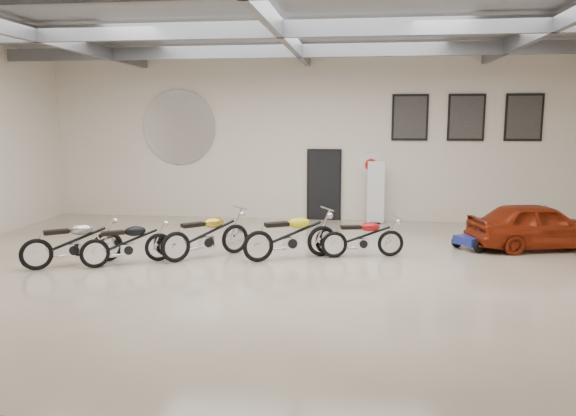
# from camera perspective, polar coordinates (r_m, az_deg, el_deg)

# --- Properties ---
(floor) EXTENTS (16.00, 12.00, 0.01)m
(floor) POSITION_cam_1_polar(r_m,az_deg,el_deg) (11.52, -0.76, -6.34)
(floor) COLOR #C2B194
(floor) RESTS_ON ground
(ceiling) EXTENTS (16.00, 12.00, 0.01)m
(ceiling) POSITION_cam_1_polar(r_m,az_deg,el_deg) (11.28, -0.82, 18.96)
(ceiling) COLOR gray
(ceiling) RESTS_ON back_wall
(back_wall) EXTENTS (16.00, 0.02, 5.00)m
(back_wall) POSITION_cam_1_polar(r_m,az_deg,el_deg) (17.08, 2.05, 7.16)
(back_wall) COLOR silver
(back_wall) RESTS_ON floor
(ceiling_beams) EXTENTS (15.80, 11.80, 0.32)m
(ceiling_beams) POSITION_cam_1_polar(r_m,az_deg,el_deg) (11.24, -0.81, 17.70)
(ceiling_beams) COLOR #5A5C62
(ceiling_beams) RESTS_ON ceiling
(door) EXTENTS (0.92, 0.08, 2.10)m
(door) POSITION_cam_1_polar(r_m,az_deg,el_deg) (17.10, 3.68, 2.28)
(door) COLOR black
(door) RESTS_ON back_wall
(logo_plaque) EXTENTS (2.30, 0.06, 1.16)m
(logo_plaque) POSITION_cam_1_polar(r_m,az_deg,el_deg) (17.84, -10.99, 8.05)
(logo_plaque) COLOR silver
(logo_plaque) RESTS_ON back_wall
(poster_left) EXTENTS (1.05, 0.08, 1.35)m
(poster_left) POSITION_cam_1_polar(r_m,az_deg,el_deg) (17.02, 12.29, 8.98)
(poster_left) COLOR black
(poster_left) RESTS_ON back_wall
(poster_mid) EXTENTS (1.05, 0.08, 1.35)m
(poster_mid) POSITION_cam_1_polar(r_m,az_deg,el_deg) (17.23, 17.65, 8.76)
(poster_mid) COLOR black
(poster_mid) RESTS_ON back_wall
(poster_right) EXTENTS (1.05, 0.08, 1.35)m
(poster_right) POSITION_cam_1_polar(r_m,az_deg,el_deg) (17.59, 22.84, 8.48)
(poster_right) COLOR black
(poster_right) RESTS_ON back_wall
(oil_sign) EXTENTS (0.72, 0.10, 0.72)m
(oil_sign) POSITION_cam_1_polar(r_m,az_deg,el_deg) (17.01, 8.43, 4.37)
(oil_sign) COLOR white
(oil_sign) RESTS_ON back_wall
(banner_stand) EXTENTS (0.53, 0.28, 1.85)m
(banner_stand) POSITION_cam_1_polar(r_m,az_deg,el_deg) (16.65, 8.92, 1.57)
(banner_stand) COLOR white
(banner_stand) RESTS_ON floor
(motorcycle_silver) EXTENTS (1.99, 1.74, 1.06)m
(motorcycle_silver) POSITION_cam_1_polar(r_m,az_deg,el_deg) (12.59, -21.04, -3.16)
(motorcycle_silver) COLOR silver
(motorcycle_silver) RESTS_ON floor
(motorcycle_black) EXTENTS (1.90, 1.54, 0.99)m
(motorcycle_black) POSITION_cam_1_polar(r_m,az_deg,el_deg) (12.34, -16.01, -3.31)
(motorcycle_black) COLOR silver
(motorcycle_black) RESTS_ON floor
(motorcycle_gold) EXTENTS (1.98, 1.87, 1.08)m
(motorcycle_gold) POSITION_cam_1_polar(r_m,az_deg,el_deg) (12.56, -8.32, -2.61)
(motorcycle_gold) COLOR silver
(motorcycle_gold) RESTS_ON floor
(motorcycle_yellow) EXTENTS (2.20, 1.59, 1.11)m
(motorcycle_yellow) POSITION_cam_1_polar(r_m,az_deg,el_deg) (12.31, 0.27, -2.69)
(motorcycle_yellow) COLOR silver
(motorcycle_yellow) RESTS_ON floor
(motorcycle_red) EXTENTS (1.91, 0.96, 0.95)m
(motorcycle_red) POSITION_cam_1_polar(r_m,az_deg,el_deg) (12.61, 7.60, -2.85)
(motorcycle_red) COLOR silver
(motorcycle_red) RESTS_ON floor
(go_kart) EXTENTS (1.80, 1.63, 0.61)m
(go_kart) POSITION_cam_1_polar(r_m,az_deg,el_deg) (14.31, 19.51, -2.57)
(go_kart) COLOR navy
(go_kart) RESTS_ON floor
(vintage_car) EXTENTS (2.05, 3.48, 1.11)m
(vintage_car) POSITION_cam_1_polar(r_m,az_deg,el_deg) (14.57, 24.06, -1.64)
(vintage_car) COLOR maroon
(vintage_car) RESTS_ON floor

